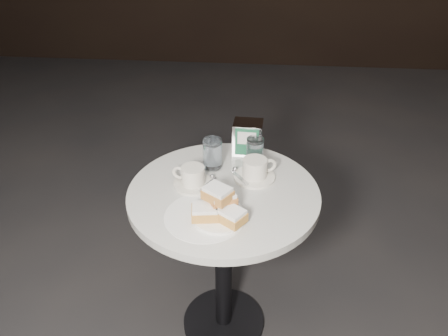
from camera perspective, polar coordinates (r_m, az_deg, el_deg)
ground at (r=2.11m, az=-0.05°, el=-19.63°), size 7.00×7.00×0.00m
cafe_table at (r=1.71m, az=-0.06°, el=-8.37°), size 0.70×0.70×0.74m
sugar_spill at (r=1.47m, az=-2.50°, el=-6.28°), size 0.28×0.28×0.00m
beignet_plate at (r=1.44m, az=-0.68°, el=-5.28°), size 0.20×0.20×0.11m
coffee_cup_left at (r=1.60m, az=-4.10°, el=-1.23°), size 0.17×0.17×0.08m
coffee_cup_right at (r=1.64m, az=4.08°, el=-0.28°), size 0.20×0.20×0.08m
water_glass_left at (r=1.69m, az=-1.51°, el=1.81°), size 0.10×0.10×0.12m
water_glass_right at (r=1.72m, az=4.05°, el=2.16°), size 0.09×0.09×0.11m
napkin_dispenser at (r=1.79m, az=3.12°, el=4.00°), size 0.12×0.11×0.14m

